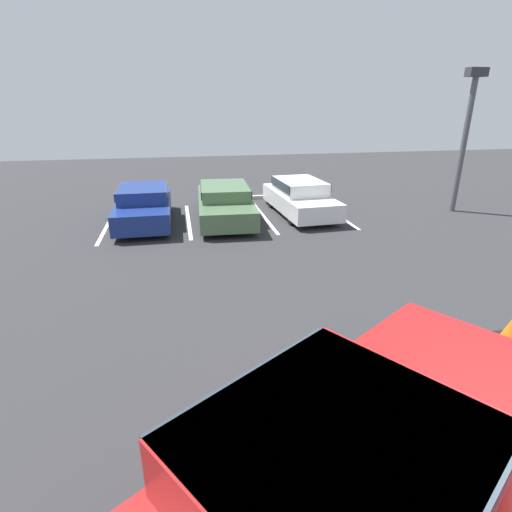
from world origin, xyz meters
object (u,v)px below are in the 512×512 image
at_px(parked_sedan_a, 144,204).
at_px(parked_sedan_b, 225,201).
at_px(pickup_truck, 353,486).
at_px(wheel_stop_curb, 265,197).
at_px(parked_sedan_c, 300,196).
at_px(light_post, 467,128).

distance_m(parked_sedan_a, parked_sedan_b, 2.80).
height_order(pickup_truck, parked_sedan_b, pickup_truck).
height_order(parked_sedan_a, wheel_stop_curb, parked_sedan_a).
bearing_deg(wheel_stop_curb, parked_sedan_c, -75.61).
bearing_deg(light_post, parked_sedan_b, 176.71).
distance_m(pickup_truck, parked_sedan_c, 12.24).
distance_m(pickup_truck, light_post, 14.56).
height_order(parked_sedan_c, light_post, light_post).
distance_m(pickup_truck, parked_sedan_a, 11.98).
xyz_separation_m(pickup_truck, wheel_stop_curb, (2.41, 14.63, -0.79)).
distance_m(parked_sedan_c, wheel_stop_curb, 2.95).
relative_size(parked_sedan_b, wheel_stop_curb, 2.55).
bearing_deg(light_post, parked_sedan_c, 173.30).
xyz_separation_m(parked_sedan_a, parked_sedan_c, (5.64, 0.13, 0.01)).
distance_m(parked_sedan_b, light_post, 9.17).
distance_m(pickup_truck, wheel_stop_curb, 14.85).
height_order(parked_sedan_b, light_post, light_post).
relative_size(parked_sedan_c, light_post, 0.86).
distance_m(parked_sedan_c, light_post, 6.49).
xyz_separation_m(light_post, wheel_stop_curb, (-6.71, 3.50, -3.02)).
distance_m(parked_sedan_b, parked_sedan_c, 2.85).
xyz_separation_m(pickup_truck, parked_sedan_a, (-2.52, 11.71, -0.19)).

